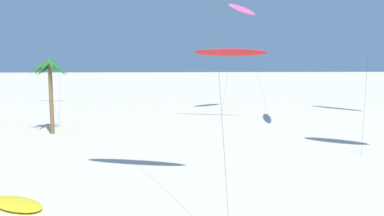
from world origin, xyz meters
name	(u,v)px	position (x,y,z in m)	size (l,w,h in m)	color
palm_tree_1	(50,74)	(-11.62, 41.32, 6.03)	(3.73, 3.75, 7.27)	brown
palm_tree_2	(49,73)	(-11.48, 40.61, 6.18)	(3.76, 3.99, 7.58)	brown
flying_kite_0	(230,52)	(7.33, 47.53, 8.11)	(8.69, 3.89, 8.63)	red
flying_kite_4	(242,10)	(9.48, 53.03, 13.45)	(5.25, 5.81, 14.43)	#EA5193
grounded_kite_0	(17,204)	(-7.63, 20.57, 0.18)	(4.02, 3.49, 0.36)	yellow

